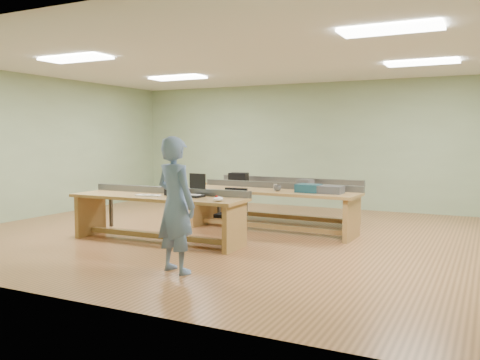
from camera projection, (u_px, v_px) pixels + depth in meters
The scene contains 22 objects.
floor at pixel (253, 236), 8.74m from camera, with size 10.00×10.00×0.00m, color #9D663B.
ceiling at pixel (253, 59), 8.49m from camera, with size 10.00×10.00×0.00m, color silver.
wall_back at pixel (323, 145), 12.18m from camera, with size 10.00×0.04×3.00m, color #91AA81.
wall_front at pixel (83, 156), 5.04m from camera, with size 10.00×0.04×3.00m, color #91AA81.
wall_left at pixel (41, 146), 10.83m from camera, with size 0.04×8.00×3.00m, color #91AA81.
fluor_panels at pixel (253, 61), 8.49m from camera, with size 6.20×3.50×0.03m.
workbench_front at pixel (159, 207), 8.23m from camera, with size 3.00×0.85×0.86m.
workbench_mid at pixel (272, 200), 9.11m from camera, with size 3.18×0.97×0.86m.
workbench_back at pixel (283, 193), 10.27m from camera, with size 3.19×0.99×0.86m.
person at pixel (176, 205), 6.32m from camera, with size 0.62×0.41×1.70m, color slate.
laptop_base at pixel (193, 196), 8.02m from camera, with size 0.31×0.25×0.03m, color black.
laptop_screen at pixel (197, 181), 8.10m from camera, with size 0.31×0.02×0.24m, color black.
keyboard at pixel (148, 196), 8.11m from camera, with size 0.41×0.14×0.02m, color silver.
trackball_mouse at pixel (218, 199), 7.47m from camera, with size 0.14×0.17×0.07m, color white.
camera_bag at pixel (172, 191), 8.21m from camera, with size 0.24×0.15×0.16m, color black.
task_chair at pixel (232, 223), 8.17m from camera, with size 0.48×0.48×0.87m.
parts_bin_teal at pixel (308, 188), 8.70m from camera, with size 0.40×0.30×0.14m, color #163B48.
parts_bin_grey at pixel (329, 190), 8.54m from camera, with size 0.47×0.30×0.13m, color #3C3C3F.
mug at pixel (277, 188), 8.89m from camera, with size 0.13×0.13×0.10m, color #3C3C3F.
drinks_can at pixel (275, 187), 9.01m from camera, with size 0.06×0.06×0.12m, color silver.
storage_box_back at pixel (239, 178), 10.52m from camera, with size 0.37×0.26×0.21m, color black.
tray_back at pixel (305, 182), 10.00m from camera, with size 0.29×0.21×0.12m, color #3C3C3F.
Camera 1 is at (3.65, -7.82, 1.69)m, focal length 38.00 mm.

